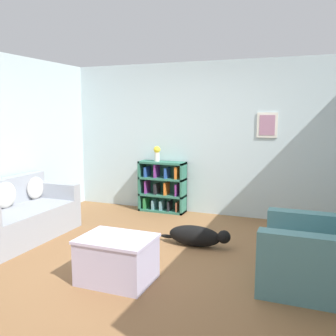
{
  "coord_description": "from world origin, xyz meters",
  "views": [
    {
      "loc": [
        1.72,
        -3.97,
        1.75
      ],
      "look_at": [
        0.0,
        0.4,
        1.05
      ],
      "focal_mm": 40.0,
      "sensor_mm": 36.0,
      "label": 1
    }
  ],
  "objects_px": {
    "bookshelf": "(163,187)",
    "coffee_table": "(117,258)",
    "couch": "(16,217)",
    "dog": "(197,236)",
    "recliner_chair": "(320,254)",
    "vase": "(157,153)"
  },
  "relations": [
    {
      "from": "bookshelf",
      "to": "coffee_table",
      "type": "xyz_separation_m",
      "value": [
        0.63,
        -2.78,
        -0.19
      ]
    },
    {
      "from": "coffee_table",
      "to": "couch",
      "type": "bearing_deg",
      "value": 161.5
    },
    {
      "from": "dog",
      "to": "recliner_chair",
      "type": "bearing_deg",
      "value": -23.76
    },
    {
      "from": "recliner_chair",
      "to": "vase",
      "type": "bearing_deg",
      "value": 141.69
    },
    {
      "from": "coffee_table",
      "to": "vase",
      "type": "height_order",
      "value": "vase"
    },
    {
      "from": "bookshelf",
      "to": "coffee_table",
      "type": "relative_size",
      "value": 1.19
    },
    {
      "from": "couch",
      "to": "dog",
      "type": "xyz_separation_m",
      "value": [
        2.43,
        0.64,
        -0.17
      ]
    },
    {
      "from": "recliner_chair",
      "to": "coffee_table",
      "type": "xyz_separation_m",
      "value": [
        -1.96,
        -0.64,
        -0.09
      ]
    },
    {
      "from": "couch",
      "to": "bookshelf",
      "type": "xyz_separation_m",
      "value": [
        1.33,
        2.12,
        0.13
      ]
    },
    {
      "from": "bookshelf",
      "to": "vase",
      "type": "xyz_separation_m",
      "value": [
        -0.1,
        -0.02,
        0.61
      ]
    },
    {
      "from": "couch",
      "to": "bookshelf",
      "type": "relative_size",
      "value": 1.92
    },
    {
      "from": "bookshelf",
      "to": "couch",
      "type": "bearing_deg",
      "value": -122.0
    },
    {
      "from": "dog",
      "to": "bookshelf",
      "type": "bearing_deg",
      "value": 126.51
    },
    {
      "from": "dog",
      "to": "couch",
      "type": "bearing_deg",
      "value": -165.27
    },
    {
      "from": "coffee_table",
      "to": "dog",
      "type": "relative_size",
      "value": 0.77
    },
    {
      "from": "bookshelf",
      "to": "dog",
      "type": "relative_size",
      "value": 0.91
    },
    {
      "from": "bookshelf",
      "to": "vase",
      "type": "bearing_deg",
      "value": -169.27
    },
    {
      "from": "couch",
      "to": "vase",
      "type": "relative_size",
      "value": 6.42
    },
    {
      "from": "couch",
      "to": "recliner_chair",
      "type": "distance_m",
      "value": 3.92
    },
    {
      "from": "couch",
      "to": "recliner_chair",
      "type": "relative_size",
      "value": 1.71
    },
    {
      "from": "recliner_chair",
      "to": "coffee_table",
      "type": "distance_m",
      "value": 2.06
    },
    {
      "from": "recliner_chair",
      "to": "coffee_table",
      "type": "height_order",
      "value": "recliner_chair"
    }
  ]
}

